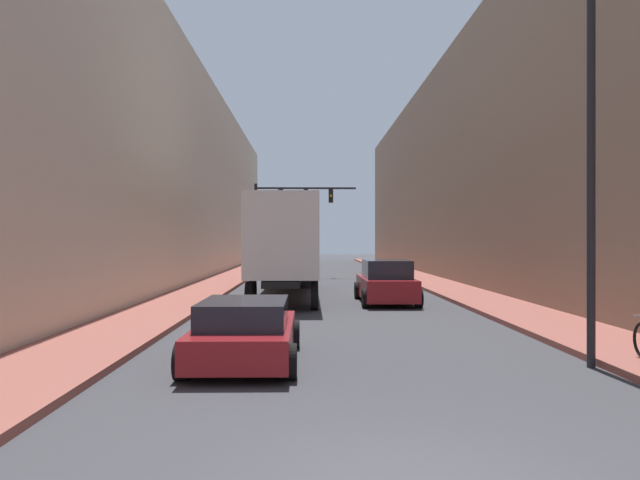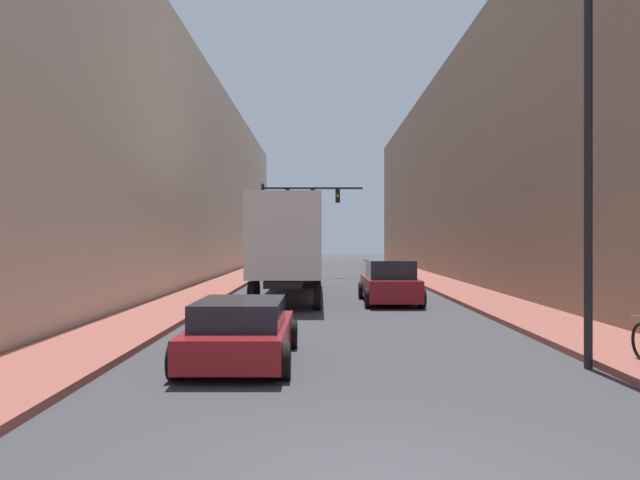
{
  "view_description": "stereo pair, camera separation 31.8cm",
  "coord_description": "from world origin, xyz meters",
  "views": [
    {
      "loc": [
        -0.97,
        -6.08,
        2.45
      ],
      "look_at": [
        -0.57,
        15.52,
        2.45
      ],
      "focal_mm": 35.0,
      "sensor_mm": 36.0,
      "label": 1
    },
    {
      "loc": [
        -0.65,
        -6.09,
        2.45
      ],
      "look_at": [
        -0.57,
        15.52,
        2.45
      ],
      "focal_mm": 35.0,
      "sensor_mm": 36.0,
      "label": 2
    }
  ],
  "objects": [
    {
      "name": "sidewalk_left",
      "position": [
        -5.9,
        30.0,
        0.07
      ],
      "size": [
        2.57,
        80.0,
        0.15
      ],
      "color": "brown",
      "rests_on": "ground"
    },
    {
      "name": "building_left",
      "position": [
        -10.19,
        30.0,
        6.4
      ],
      "size": [
        6.0,
        80.0,
        12.79
      ],
      "color": "beige",
      "rests_on": "ground"
    },
    {
      "name": "suv_car",
      "position": [
        2.04,
        18.06,
        0.79
      ],
      "size": [
        2.17,
        4.87,
        1.68
      ],
      "color": "maroon",
      "rests_on": "ground"
    },
    {
      "name": "sedan_car",
      "position": [
        -2.24,
        6.41,
        0.61
      ],
      "size": [
        2.13,
        4.49,
        1.26
      ],
      "color": "maroon",
      "rests_on": "ground"
    },
    {
      "name": "building_right",
      "position": [
        10.19,
        30.0,
        6.83
      ],
      "size": [
        6.0,
        80.0,
        13.67
      ],
      "color": "#846B56",
      "rests_on": "ground"
    },
    {
      "name": "sidewalk_right",
      "position": [
        5.9,
        30.0,
        0.07
      ],
      "size": [
        2.57,
        80.0,
        0.15
      ],
      "color": "brown",
      "rests_on": "ground"
    },
    {
      "name": "traffic_signal_gantry",
      "position": [
        -2.62,
        35.31,
        4.45
      ],
      "size": [
        6.75,
        0.35,
        6.19
      ],
      "color": "black",
      "rests_on": "ground"
    },
    {
      "name": "semi_truck",
      "position": [
        -1.9,
        21.04,
        2.34
      ],
      "size": [
        2.58,
        13.14,
        4.1
      ],
      "color": "silver",
      "rests_on": "ground"
    },
    {
      "name": "street_lamp",
      "position": [
        4.47,
        5.79,
        5.18
      ],
      "size": [
        0.44,
        0.44,
        8.29
      ],
      "color": "black",
      "rests_on": "ground"
    }
  ]
}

